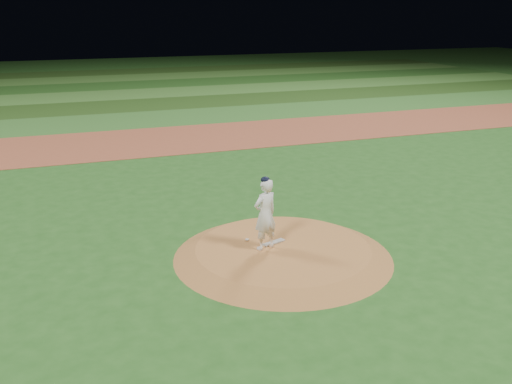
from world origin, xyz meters
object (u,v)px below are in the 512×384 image
at_px(pitching_rubber, 274,242).
at_px(pitcher_on_mound, 265,214).
at_px(pitchers_mound, 283,252).
at_px(rosin_bag, 247,240).

relative_size(pitching_rubber, pitcher_on_mound, 0.34).
relative_size(pitchers_mound, pitcher_on_mound, 2.94).
height_order(rosin_bag, pitcher_on_mound, pitcher_on_mound).
height_order(pitchers_mound, pitching_rubber, pitching_rubber).
xyz_separation_m(pitchers_mound, rosin_bag, (-0.70, 0.71, 0.15)).
distance_m(pitching_rubber, pitcher_on_mound, 0.99).
bearing_deg(pitchers_mound, pitching_rubber, 108.57).
xyz_separation_m(pitching_rubber, rosin_bag, (-0.59, 0.38, 0.01)).
bearing_deg(pitcher_on_mound, pitching_rubber, 36.40).
bearing_deg(pitcher_on_mound, rosin_bag, 112.69).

